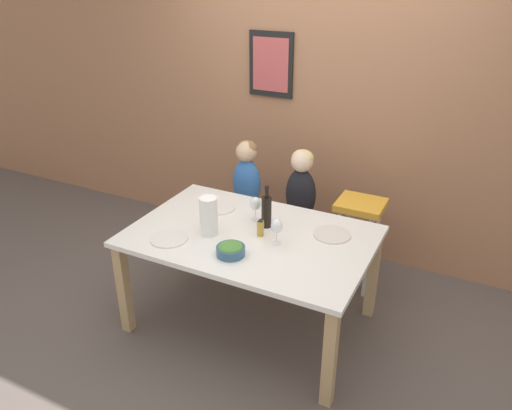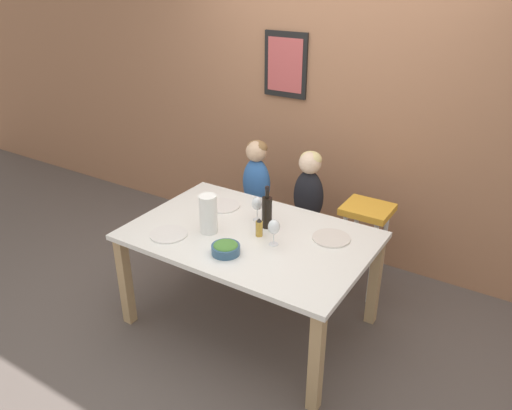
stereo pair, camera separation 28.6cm
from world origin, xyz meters
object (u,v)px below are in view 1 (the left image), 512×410
at_px(chair_far_center, 299,227).
at_px(wine_glass_near, 277,226).
at_px(dinner_plate_back_left, 219,207).
at_px(paper_towel_roll, 209,216).
at_px(chair_far_left, 247,215).
at_px(salad_bowl_large, 231,249).
at_px(person_child_left, 247,173).
at_px(wine_bottle, 266,211).
at_px(dinner_plate_front_left, 169,238).
at_px(chair_right_highchair, 359,222).
at_px(wine_glass_far, 255,204).
at_px(person_child_center, 301,183).
at_px(dinner_plate_back_right, 332,234).

height_order(chair_far_center, wine_glass_near, wine_glass_near).
bearing_deg(dinner_plate_back_left, chair_far_center, 51.57).
height_order(paper_towel_roll, dinner_plate_back_left, paper_towel_roll).
xyz_separation_m(chair_far_left, salad_bowl_large, (0.45, -1.07, 0.36)).
xyz_separation_m(person_child_left, paper_towel_roll, (0.19, -0.90, 0.06)).
relative_size(chair_far_left, person_child_left, 0.82).
distance_m(wine_bottle, salad_bowl_large, 0.44).
bearing_deg(dinner_plate_front_left, chair_far_left, 89.73).
height_order(chair_right_highchair, person_child_left, person_child_left).
distance_m(paper_towel_roll, wine_glass_far, 0.36).
distance_m(chair_far_center, wine_glass_far, 0.74).
height_order(chair_far_center, paper_towel_roll, paper_towel_roll).
xyz_separation_m(chair_far_center, paper_towel_roll, (-0.29, -0.90, 0.45)).
bearing_deg(wine_bottle, dinner_plate_back_left, 167.39).
bearing_deg(person_child_center, chair_far_left, -179.84).
bearing_deg(wine_glass_near, wine_bottle, 131.59).
height_order(person_child_left, wine_glass_near, person_child_left).
bearing_deg(chair_far_center, dinner_plate_front_left, -114.14).
height_order(wine_bottle, dinner_plate_front_left, wine_bottle).
distance_m(person_child_center, wine_glass_near, 0.83).
xyz_separation_m(wine_bottle, wine_glass_near, (0.16, -0.18, 0.00)).
bearing_deg(wine_bottle, wine_glass_far, 154.52).
relative_size(chair_far_center, chair_right_highchair, 0.65).
distance_m(dinner_plate_back_left, dinner_plate_back_right, 0.88).
height_order(chair_far_left, salad_bowl_large, salad_bowl_large).
height_order(wine_bottle, wine_glass_far, wine_bottle).
bearing_deg(wine_glass_near, chair_far_center, 101.24).
relative_size(chair_far_left, person_child_center, 0.82).
distance_m(chair_far_center, wine_glass_near, 0.94).
bearing_deg(chair_far_center, wine_glass_near, -78.76).
xyz_separation_m(chair_far_left, wine_glass_far, (0.38, -0.59, 0.44)).
relative_size(wine_glass_far, dinner_plate_front_left, 0.70).
bearing_deg(wine_glass_far, dinner_plate_back_right, 3.16).
bearing_deg(person_child_left, dinner_plate_front_left, -90.27).
bearing_deg(dinner_plate_back_left, dinner_plate_front_left, -95.83).
height_order(paper_towel_roll, salad_bowl_large, paper_towel_roll).
bearing_deg(chair_far_center, person_child_left, 179.84).
bearing_deg(wine_glass_far, wine_glass_near, -40.70).
relative_size(wine_bottle, wine_glass_near, 1.71).
xyz_separation_m(chair_far_left, wine_glass_near, (0.64, -0.82, 0.44)).
distance_m(wine_glass_near, dinner_plate_back_left, 0.66).
bearing_deg(paper_towel_roll, chair_far_center, 72.27).
height_order(chair_far_left, wine_bottle, wine_bottle).
bearing_deg(chair_right_highchair, wine_glass_far, -135.10).
relative_size(person_child_left, wine_glass_far, 3.33).
distance_m(paper_towel_roll, dinner_plate_back_right, 0.82).
bearing_deg(chair_far_left, wine_glass_near, -51.80).
height_order(chair_right_highchair, dinner_plate_front_left, chair_right_highchair).
distance_m(chair_right_highchair, paper_towel_roll, 1.22).
relative_size(chair_far_left, wine_glass_far, 2.74).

